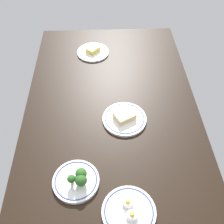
# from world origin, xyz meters

# --- Properties ---
(dining_table) EXTENTS (1.56, 0.87, 0.04)m
(dining_table) POSITION_xyz_m (0.00, 0.00, 0.02)
(dining_table) COLOR black
(dining_table) RESTS_ON ground
(plate_broccoli) EXTENTS (0.19, 0.19, 0.08)m
(plate_broccoli) POSITION_xyz_m (0.36, -0.15, 0.06)
(plate_broccoli) COLOR white
(plate_broccoli) RESTS_ON dining_table
(plate_cheese) EXTENTS (0.20, 0.20, 0.04)m
(plate_cheese) POSITION_xyz_m (-0.51, -0.10, 0.05)
(plate_cheese) COLOR white
(plate_cheese) RESTS_ON dining_table
(plate_eggs) EXTENTS (0.20, 0.20, 0.05)m
(plate_eggs) POSITION_xyz_m (0.48, 0.04, 0.05)
(plate_eggs) COLOR white
(plate_eggs) RESTS_ON dining_table
(plate_sandwich) EXTENTS (0.21, 0.21, 0.04)m
(plate_sandwich) POSITION_xyz_m (0.04, 0.06, 0.05)
(plate_sandwich) COLOR white
(plate_sandwich) RESTS_ON dining_table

